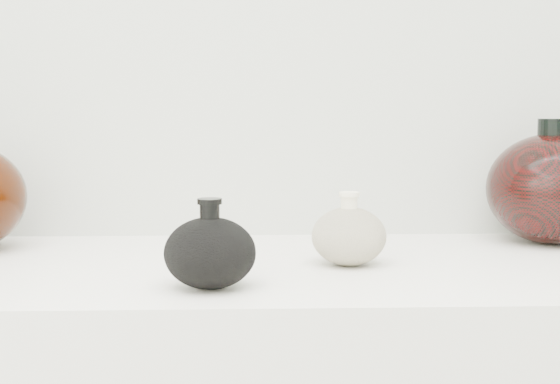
{
  "coord_description": "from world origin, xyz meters",
  "views": [
    {
      "loc": [
        0.01,
        -0.13,
        1.11
      ],
      "look_at": [
        0.05,
        0.92,
        1.0
      ],
      "focal_mm": 50.0,
      "sensor_mm": 36.0,
      "label": 1
    }
  ],
  "objects": [
    {
      "name": "right_round_pot",
      "position": [
        0.5,
        1.1,
        0.99
      ],
      "size": [
        0.21,
        0.21,
        0.2
      ],
      "color": "black",
      "rests_on": "display_counter"
    },
    {
      "name": "cream_gourd_vase",
      "position": [
        0.15,
        0.93,
        0.94
      ],
      "size": [
        0.1,
        0.1,
        0.1
      ],
      "color": "beige",
      "rests_on": "display_counter"
    },
    {
      "name": "black_gourd_vase",
      "position": [
        -0.03,
        0.8,
        0.94
      ],
      "size": [
        0.12,
        0.12,
        0.11
      ],
      "color": "black",
      "rests_on": "display_counter"
    }
  ]
}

